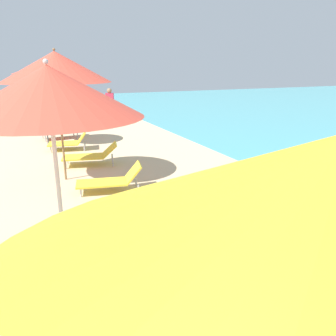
{
  "coord_description": "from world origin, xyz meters",
  "views": [
    {
      "loc": [
        -0.3,
        7.58,
        2.66
      ],
      "look_at": [
        1.71,
        12.11,
        1.14
      ],
      "focal_mm": 36.06,
      "sensor_mm": 36.0,
      "label": 1
    }
  ],
  "objects": [
    {
      "name": "person_walking_mid",
      "position": [
        3.61,
        22.95,
        0.99
      ],
      "size": [
        0.42,
        0.35,
        1.64
      ],
      "rotation": [
        0.0,
        0.0,
        4.29
      ],
      "color": "#334CB2",
      "rests_on": "ground"
    },
    {
      "name": "lounger_fourth_inland",
      "position": [
        0.77,
        10.54,
        0.32
      ],
      "size": [
        1.59,
        0.89,
        0.66
      ],
      "rotation": [
        0.0,
        0.0,
        3.0
      ],
      "color": "yellow",
      "rests_on": "ground"
    },
    {
      "name": "lounger_fifth_shoreside",
      "position": [
        1.41,
        16.62,
        0.29
      ],
      "size": [
        1.57,
        0.94,
        0.59
      ],
      "rotation": [
        0.0,
        0.0,
        2.91
      ],
      "color": "yellow",
      "rests_on": "ground"
    },
    {
      "name": "umbrella_fourth",
      "position": [
        0.04,
        11.6,
        2.37
      ],
      "size": [
        2.11,
        2.11,
        2.72
      ],
      "color": "silver",
      "rests_on": "ground"
    },
    {
      "name": "umbrella_fifth",
      "position": [
        0.57,
        15.63,
        2.61
      ],
      "size": [
        2.41,
        2.41,
        3.0
      ],
      "color": "olive",
      "rests_on": "ground"
    },
    {
      "name": "lounger_farthest_shoreside",
      "position": [
        1.1,
        20.59,
        0.33
      ],
      "size": [
        1.49,
        0.8,
        0.56
      ],
      "rotation": [
        0.0,
        0.0,
        3.23
      ],
      "color": "#D8593F",
      "rests_on": "ground"
    },
    {
      "name": "lounger_fifth_inland",
      "position": [
        1.39,
        14.42,
        0.26
      ],
      "size": [
        1.48,
        0.84,
        0.6
      ],
      "rotation": [
        0.0,
        0.0,
        2.93
      ],
      "color": "yellow",
      "rests_on": "ground"
    },
    {
      "name": "umbrella_third",
      "position": [
        0.37,
        8.09,
        2.28
      ],
      "size": [
        2.11,
        2.11,
        2.58
      ],
      "color": "silver",
      "rests_on": "ground"
    },
    {
      "name": "lounger_farthest_inland",
      "position": [
        1.11,
        18.65,
        0.27
      ],
      "size": [
        1.31,
        0.9,
        0.58
      ],
      "rotation": [
        0.0,
        0.0,
        2.93
      ],
      "color": "yellow",
      "rests_on": "ground"
    },
    {
      "name": "umbrella_farthest",
      "position": [
        0.54,
        19.67,
        2.53
      ],
      "size": [
        1.81,
        1.81,
        2.76
      ],
      "color": "#4C4C51",
      "rests_on": "ground"
    },
    {
      "name": "lounger_fourth_shoreside",
      "position": [
        0.87,
        12.58,
        0.28
      ],
      "size": [
        1.48,
        0.84,
        0.55
      ],
      "rotation": [
        0.0,
        0.0,
        3.26
      ],
      "color": "#D8593F",
      "rests_on": "ground"
    }
  ]
}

